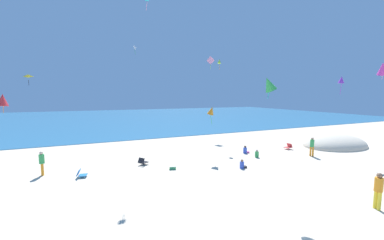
% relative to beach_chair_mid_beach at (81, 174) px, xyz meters
% --- Properties ---
extents(ground_plane, '(120.00, 120.00, 0.00)m').
position_rel_beach_chair_mid_beach_xyz_m(ground_plane, '(8.13, 1.69, -0.23)').
color(ground_plane, beige).
extents(ocean_water, '(120.00, 60.00, 0.05)m').
position_rel_beach_chair_mid_beach_xyz_m(ocean_water, '(8.13, 41.13, -0.21)').
color(ocean_water, teal).
rests_on(ocean_water, ground_plane).
extents(dune_mound, '(7.23, 5.06, 2.52)m').
position_rel_beach_chair_mid_beach_xyz_m(dune_mound, '(24.11, -0.32, -0.23)').
color(dune_mound, beige).
rests_on(dune_mound, ground_plane).
extents(beach_chair_mid_beach, '(0.69, 0.63, 0.53)m').
position_rel_beach_chair_mid_beach_xyz_m(beach_chair_mid_beach, '(0.00, 0.00, 0.00)').
color(beach_chair_mid_beach, '#2370B2').
rests_on(beach_chair_mid_beach, ground_plane).
extents(beach_chair_near_camera, '(0.67, 0.62, 0.57)m').
position_rel_beach_chair_mid_beach_xyz_m(beach_chair_near_camera, '(18.48, 0.54, 0.03)').
color(beach_chair_near_camera, '#D13D3D').
rests_on(beach_chair_near_camera, ground_plane).
extents(beach_chair_far_left, '(0.86, 0.83, 0.59)m').
position_rel_beach_chair_mid_beach_xyz_m(beach_chair_far_left, '(4.20, 1.03, 0.05)').
color(beach_chair_far_left, black).
rests_on(beach_chair_far_left, ground_plane).
extents(cooler_box, '(0.56, 0.52, 0.23)m').
position_rel_beach_chair_mid_beach_xyz_m(cooler_box, '(6.00, -0.74, -0.11)').
color(cooler_box, '#339956').
rests_on(cooler_box, ground_plane).
extents(person_0, '(0.59, 0.37, 0.71)m').
position_rel_beach_chair_mid_beach_xyz_m(person_0, '(13.60, 0.92, 0.03)').
color(person_0, blue).
rests_on(person_0, ground_plane).
extents(person_1, '(0.56, 0.59, 0.67)m').
position_rel_beach_chair_mid_beach_xyz_m(person_1, '(13.68, -0.59, 0.02)').
color(person_1, green).
rests_on(person_1, ground_plane).
extents(person_2, '(0.46, 0.46, 1.67)m').
position_rel_beach_chair_mid_beach_xyz_m(person_2, '(18.28, -2.24, 0.73)').
color(person_2, orange).
rests_on(person_2, ground_plane).
extents(person_3, '(0.54, 0.33, 0.66)m').
position_rel_beach_chair_mid_beach_xyz_m(person_3, '(10.73, -2.59, 0.01)').
color(person_3, blue).
rests_on(person_3, ground_plane).
extents(person_4, '(0.43, 0.43, 1.74)m').
position_rel_beach_chair_mid_beach_xyz_m(person_4, '(12.89, -10.08, 0.77)').
color(person_4, yellow).
rests_on(person_4, ground_plane).
extents(person_5, '(0.34, 0.34, 1.63)m').
position_rel_beach_chair_mid_beach_xyz_m(person_5, '(-2.36, 1.43, 0.71)').
color(person_5, orange).
rests_on(person_5, ground_plane).
extents(kite_purple, '(0.63, 0.65, 1.53)m').
position_rel_beach_chair_mid_beach_xyz_m(kite_purple, '(20.07, -3.22, 6.36)').
color(kite_purple, purple).
extents(kite_pink, '(0.84, 0.73, 1.71)m').
position_rel_beach_chair_mid_beach_xyz_m(kite_pink, '(15.43, 11.36, 9.67)').
color(kite_pink, pink).
extents(kite_green, '(0.93, 0.74, 1.19)m').
position_rel_beach_chair_mid_beach_xyz_m(kite_green, '(9.23, -6.72, 5.63)').
color(kite_green, green).
extents(kite_lime, '(0.58, 0.57, 1.15)m').
position_rel_beach_chair_mid_beach_xyz_m(kite_lime, '(13.68, 6.03, 8.75)').
color(kite_lime, '#99DB33').
extents(kite_magenta, '(1.16, 1.00, 1.30)m').
position_rel_beach_chair_mid_beach_xyz_m(kite_magenta, '(20.16, -6.12, 6.99)').
color(kite_magenta, '#DB3DA8').
extents(kite_yellow, '(0.57, 0.45, 0.96)m').
position_rel_beach_chair_mid_beach_xyz_m(kite_yellow, '(-3.95, 6.99, 6.70)').
color(kite_yellow, yellow).
extents(kite_white, '(0.46, 0.49, 1.28)m').
position_rel_beach_chair_mid_beach_xyz_m(kite_white, '(6.32, 15.77, 11.42)').
color(kite_white, white).
extents(kite_red, '(1.13, 1.15, 1.55)m').
position_rel_beach_chair_mid_beach_xyz_m(kite_red, '(-5.63, 6.43, 4.71)').
color(kite_red, red).
extents(kite_orange, '(0.91, 0.89, 1.56)m').
position_rel_beach_chair_mid_beach_xyz_m(kite_orange, '(9.90, 0.72, 3.80)').
color(kite_orange, orange).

